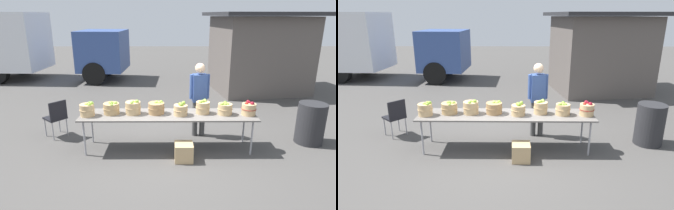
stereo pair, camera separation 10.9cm
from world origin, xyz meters
TOP-DOWN VIEW (x-y plane):
  - ground_plane at (0.00, 0.00)m, footprint 40.00×40.00m
  - market_table at (0.00, 0.00)m, footprint 3.50×0.76m
  - apple_basket_green_0 at (-1.59, -0.07)m, footprint 0.30×0.30m
  - apple_basket_green_1 at (-1.14, 0.04)m, footprint 0.33×0.33m
  - apple_basket_green_2 at (-0.70, 0.04)m, footprint 0.32×0.32m
  - apple_basket_green_3 at (-0.23, 0.05)m, footprint 0.34×0.34m
  - apple_basket_green_4 at (0.25, -0.04)m, footprint 0.29×0.29m
  - apple_basket_green_5 at (0.70, 0.07)m, footprint 0.29×0.29m
  - apple_basket_green_6 at (1.14, -0.01)m, footprint 0.30×0.30m
  - apple_basket_red_0 at (1.60, -0.04)m, footprint 0.30×0.30m
  - vendor_adult at (0.70, 0.68)m, footprint 0.44×0.24m
  - box_truck at (-6.24, 6.77)m, footprint 7.81×2.57m
  - food_kiosk at (3.27, 4.78)m, footprint 3.87×3.36m
  - folding_chair at (-2.49, 0.60)m, footprint 0.56×0.56m
  - trash_barrel at (3.05, 0.27)m, footprint 0.58×0.58m
  - produce_crate at (0.29, -0.51)m, footprint 0.34×0.34m

SIDE VIEW (x-z plane):
  - ground_plane at x=0.00m, z-range 0.00..0.00m
  - produce_crate at x=0.29m, z-range 0.00..0.34m
  - trash_barrel at x=3.05m, z-range 0.00..0.89m
  - folding_chair at x=-2.49m, z-range 0.08..0.94m
  - market_table at x=0.00m, z-range 0.34..1.09m
  - apple_basket_green_4 at x=0.25m, z-range 0.73..1.00m
  - apple_basket_green_6 at x=1.14m, z-range 0.74..1.00m
  - apple_basket_green_3 at x=-0.23m, z-range 0.74..1.00m
  - apple_basket_green_1 at x=-1.14m, z-range 0.74..1.00m
  - apple_basket_red_0 at x=1.60m, z-range 0.73..1.02m
  - apple_basket_green_0 at x=-1.59m, z-range 0.73..1.02m
  - apple_basket_green_5 at x=0.70m, z-range 0.74..1.02m
  - apple_basket_green_2 at x=-0.70m, z-range 0.73..1.04m
  - vendor_adult at x=0.70m, z-range 0.15..1.82m
  - food_kiosk at x=3.27m, z-range 0.01..2.75m
  - box_truck at x=-6.24m, z-range 0.11..2.86m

